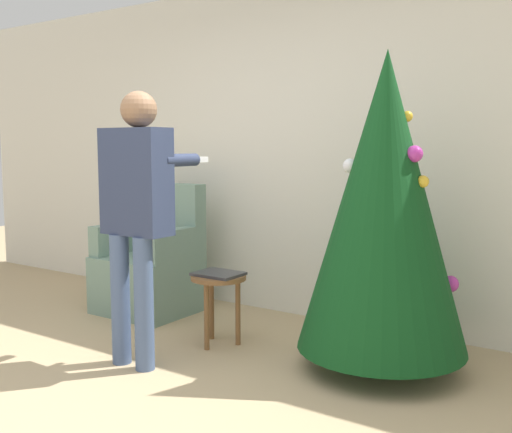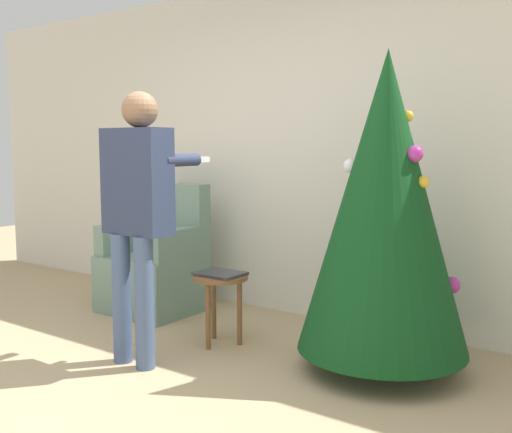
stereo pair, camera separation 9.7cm
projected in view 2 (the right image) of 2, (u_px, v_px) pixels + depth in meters
ground_plane at (81, 408)px, 3.17m from camera, size 14.00×14.00×0.00m
wall_back at (301, 150)px, 4.82m from camera, size 8.00×0.06×2.70m
christmas_tree at (385, 203)px, 3.59m from camera, size 1.04×1.04×1.95m
armchair at (156, 266)px, 5.04m from camera, size 0.75×0.65×1.07m
person_standing at (137, 201)px, 3.73m from camera, size 0.47×0.57×1.72m
side_stool at (220, 287)px, 4.16m from camera, size 0.38×0.38×0.49m
laptop at (220, 274)px, 4.14m from camera, size 0.32×0.25×0.02m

